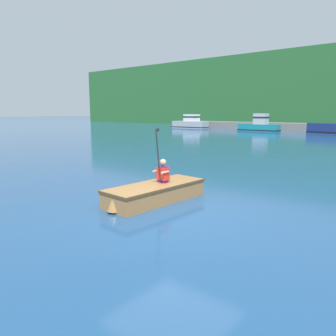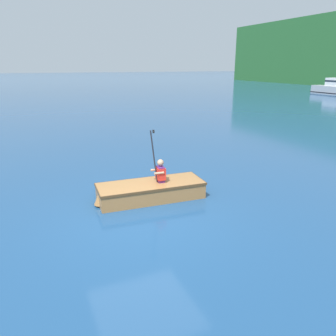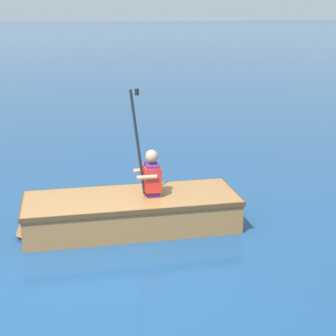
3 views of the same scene
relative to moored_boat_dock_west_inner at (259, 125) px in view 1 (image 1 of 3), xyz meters
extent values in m
plane|color=navy|center=(11.87, -31.41, -0.69)|extent=(300.00, 300.00, 0.00)
cube|color=#197A84|center=(-0.07, 0.00, -0.28)|extent=(4.82, 1.49, 0.82)
cube|color=black|center=(-0.07, 0.00, -0.54)|extent=(4.86, 1.53, 0.10)
cube|color=#B2B2B7|center=(0.17, 0.00, 0.76)|extent=(1.51, 1.15, 1.26)
cube|color=#19232D|center=(0.17, 0.00, 0.92)|extent=(1.53, 1.17, 0.20)
cube|color=#9EA3A8|center=(-10.53, 0.77, -0.20)|extent=(5.22, 1.65, 0.97)
cube|color=black|center=(-10.53, 0.77, -0.52)|extent=(5.26, 1.69, 0.10)
cube|color=silver|center=(-10.27, 0.77, 0.76)|extent=(2.00, 1.29, 0.95)
cube|color=#19232D|center=(-10.27, 0.77, 0.87)|extent=(2.02, 1.31, 0.20)
cube|color=navy|center=(7.86, 0.06, -0.14)|extent=(4.88, 2.31, 1.09)
cube|color=black|center=(7.86, 0.06, -0.50)|extent=(4.93, 2.35, 0.10)
cube|color=#A3703D|center=(10.79, -30.79, -0.46)|extent=(1.15, 2.83, 0.45)
cube|color=brown|center=(10.79, -30.79, -0.27)|extent=(1.19, 2.87, 0.06)
cube|color=brown|center=(10.79, -30.79, -0.28)|extent=(0.95, 2.43, 0.02)
cone|color=#A3703D|center=(10.70, -32.11, -0.44)|extent=(0.36, 0.36, 0.40)
cube|color=#A3703D|center=(10.80, -30.58, -0.29)|extent=(0.93, 0.22, 0.03)
cube|color=#592672|center=(10.81, -30.51, -0.03)|extent=(0.25, 0.17, 0.43)
cube|color=red|center=(10.81, -30.51, -0.01)|extent=(0.30, 0.23, 0.32)
sphere|color=tan|center=(10.81, -30.51, 0.29)|extent=(0.17, 0.17, 0.17)
cylinder|color=tan|center=(10.65, -30.59, 0.06)|extent=(0.07, 0.26, 0.06)
cylinder|color=tan|center=(10.95, -30.61, 0.06)|extent=(0.07, 0.26, 0.06)
cylinder|color=#232328|center=(10.79, -30.69, 0.47)|extent=(0.05, 0.20, 1.39)
cylinder|color=black|center=(10.79, -30.69, 1.13)|extent=(0.05, 0.05, 0.08)
camera|label=1|loc=(16.16, -36.89, 1.57)|focal=35.00mm
camera|label=2|loc=(18.39, -33.64, 2.74)|focal=35.00mm
camera|label=3|loc=(17.04, -31.99, 2.09)|focal=55.00mm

